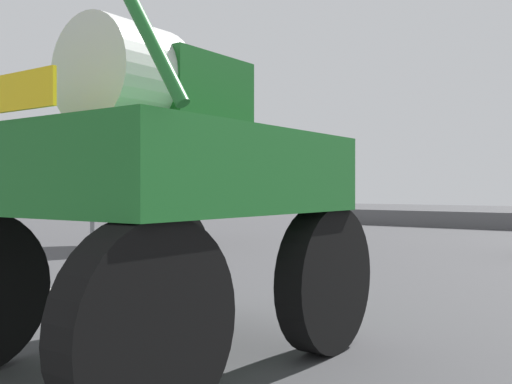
% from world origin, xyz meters
% --- Properties ---
extents(ground_plane, '(120.00, 120.00, 0.00)m').
position_xyz_m(ground_plane, '(0.00, 18.00, 0.00)').
color(ground_plane, '#424244').
extents(oversize_sprayer, '(4.03, 5.14, 4.36)m').
position_xyz_m(oversize_sprayer, '(-0.56, 5.82, 2.16)').
color(oversize_sprayer, black).
rests_on(oversize_sprayer, ground).
extents(traffic_signal_near_left, '(0.24, 0.54, 3.48)m').
position_xyz_m(traffic_signal_near_left, '(-5.84, 9.16, 2.54)').
color(traffic_signal_near_left, slate).
rests_on(traffic_signal_near_left, ground).
extents(bare_tree_left, '(4.29, 4.29, 7.09)m').
position_xyz_m(bare_tree_left, '(-11.54, 17.27, 5.25)').
color(bare_tree_left, '#473828').
rests_on(bare_tree_left, ground).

